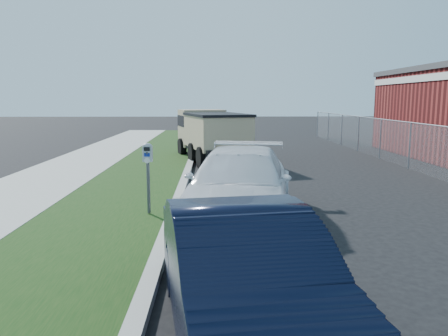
{
  "coord_description": "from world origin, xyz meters",
  "views": [
    {
      "loc": [
        -1.69,
        -9.69,
        2.69
      ],
      "look_at": [
        -1.4,
        1.0,
        1.0
      ],
      "focal_mm": 35.0,
      "sensor_mm": 36.0,
      "label": 1
    }
  ],
  "objects_px": {
    "white_wagon": "(239,185)",
    "dump_truck": "(211,132)",
    "navy_sedan": "(246,279)",
    "parking_meter": "(148,163)"
  },
  "relations": [
    {
      "from": "navy_sedan",
      "to": "dump_truck",
      "type": "height_order",
      "value": "dump_truck"
    },
    {
      "from": "navy_sedan",
      "to": "white_wagon",
      "type": "bearing_deg",
      "value": 78.14
    },
    {
      "from": "white_wagon",
      "to": "dump_truck",
      "type": "bearing_deg",
      "value": 102.77
    },
    {
      "from": "dump_truck",
      "to": "parking_meter",
      "type": "bearing_deg",
      "value": -113.21
    },
    {
      "from": "dump_truck",
      "to": "navy_sedan",
      "type": "bearing_deg",
      "value": -103.56
    },
    {
      "from": "white_wagon",
      "to": "navy_sedan",
      "type": "distance_m",
      "value": 5.0
    },
    {
      "from": "white_wagon",
      "to": "dump_truck",
      "type": "distance_m",
      "value": 9.91
    },
    {
      "from": "parking_meter",
      "to": "dump_truck",
      "type": "relative_size",
      "value": 0.27
    },
    {
      "from": "parking_meter",
      "to": "dump_truck",
      "type": "distance_m",
      "value": 9.85
    },
    {
      "from": "white_wagon",
      "to": "dump_truck",
      "type": "relative_size",
      "value": 0.92
    }
  ]
}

